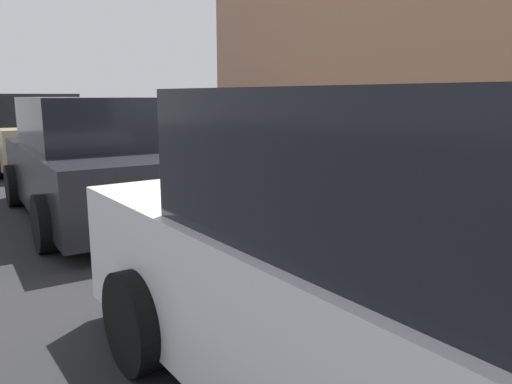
% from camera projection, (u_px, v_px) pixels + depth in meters
% --- Properties ---
extents(ground_plane, '(40.00, 40.00, 0.00)m').
position_uv_depth(ground_plane, '(271.00, 221.00, 6.72)').
color(ground_plane, black).
extents(sidewalk_curb, '(18.00, 5.00, 0.14)m').
position_uv_depth(sidewalk_curb, '(398.00, 196.00, 8.04)').
color(sidewalk_curb, gray).
rests_on(sidewalk_curb, ground_plane).
extents(suitcase_teal_2, '(0.40, 0.25, 0.97)m').
position_uv_depth(suitcase_teal_2, '(482.00, 215.00, 5.01)').
color(suitcase_teal_2, '#0F606B').
rests_on(suitcase_teal_2, sidewalk_curb).
extents(suitcase_red_3, '(0.37, 0.22, 1.10)m').
position_uv_depth(suitcase_red_3, '(442.00, 203.00, 5.35)').
color(suitcase_red_3, red).
rests_on(suitcase_red_3, sidewalk_curb).
extents(suitcase_olive_4, '(0.44, 0.23, 0.88)m').
position_uv_depth(suitcase_olive_4, '(407.00, 204.00, 5.76)').
color(suitcase_olive_4, '#59601E').
rests_on(suitcase_olive_4, sidewalk_curb).
extents(suitcase_maroon_5, '(0.42, 0.28, 0.56)m').
position_uv_depth(suitcase_maroon_5, '(375.00, 200.00, 6.17)').
color(suitcase_maroon_5, maroon).
rests_on(suitcase_maroon_5, sidewalk_curb).
extents(suitcase_black_6, '(0.47, 0.30, 0.81)m').
position_uv_depth(suitcase_black_6, '(344.00, 185.00, 6.53)').
color(suitcase_black_6, black).
rests_on(suitcase_black_6, sidewalk_curb).
extents(suitcase_navy_7, '(0.37, 0.27, 0.91)m').
position_uv_depth(suitcase_navy_7, '(322.00, 183.00, 6.94)').
color(suitcase_navy_7, navy).
rests_on(suitcase_navy_7, sidewalk_curb).
extents(suitcase_silver_8, '(0.37, 0.22, 0.69)m').
position_uv_depth(suitcase_silver_8, '(299.00, 180.00, 7.26)').
color(suitcase_silver_8, '#9EA0A8').
rests_on(suitcase_silver_8, sidewalk_curb).
extents(suitcase_teal_9, '(0.42, 0.23, 0.96)m').
position_uv_depth(suitcase_teal_9, '(285.00, 175.00, 7.69)').
color(suitcase_teal_9, '#0F606B').
rests_on(suitcase_teal_9, sidewalk_curb).
extents(suitcase_red_10, '(0.49, 0.23, 0.75)m').
position_uv_depth(suitcase_red_10, '(266.00, 169.00, 8.10)').
color(suitcase_red_10, red).
rests_on(suitcase_red_10, sidewalk_curb).
extents(suitcase_olive_11, '(0.51, 0.21, 0.73)m').
position_uv_depth(suitcase_olive_11, '(248.00, 166.00, 8.57)').
color(suitcase_olive_11, '#59601E').
rests_on(suitcase_olive_11, sidewalk_curb).
extents(fire_hydrant, '(0.39, 0.21, 0.72)m').
position_uv_depth(fire_hydrant, '(228.00, 159.00, 9.12)').
color(fire_hydrant, '#D89E0C').
rests_on(fire_hydrant, sidewalk_curb).
extents(bollard_post, '(0.13, 0.13, 0.89)m').
position_uv_depth(bollard_post, '(206.00, 153.00, 9.51)').
color(bollard_post, brown).
rests_on(bollard_post, sidewalk_curb).
extents(parked_car_white_0, '(4.78, 2.15, 1.71)m').
position_uv_depth(parked_car_white_0, '(436.00, 290.00, 2.29)').
color(parked_car_white_0, silver).
rests_on(parked_car_white_0, ground_plane).
extents(parked_car_charcoal_1, '(4.34, 2.16, 1.65)m').
position_uv_depth(parked_car_charcoal_1, '(99.00, 162.00, 6.87)').
color(parked_car_charcoal_1, black).
rests_on(parked_car_charcoal_1, ground_plane).
extents(parked_car_beige_2, '(4.39, 2.31, 1.70)m').
position_uv_depth(parked_car_beige_2, '(30.00, 133.00, 11.56)').
color(parked_car_beige_2, tan).
rests_on(parked_car_beige_2, ground_plane).
extents(parked_car_silver_3, '(4.58, 2.18, 1.65)m').
position_uv_depth(parked_car_silver_3, '(2.00, 123.00, 16.02)').
color(parked_car_silver_3, '#B2B5BA').
rests_on(parked_car_silver_3, ground_plane).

